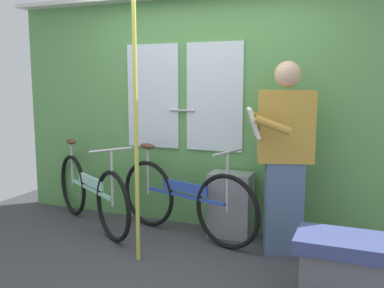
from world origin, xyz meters
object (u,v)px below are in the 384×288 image
object	(u,v)px
passenger_reading_newspaper	(284,154)
bench_seat_corner	(346,266)
trash_bin_by_wall	(231,204)
bicycle_near_door	(184,199)
handrail_pole	(136,124)
bicycle_leaning_behind	(91,192)

from	to	relation	value
passenger_reading_newspaper	bench_seat_corner	world-z (taller)	passenger_reading_newspaper
trash_bin_by_wall	bicycle_near_door	bearing A→B (deg)	-156.27
bicycle_near_door	bench_seat_corner	xyz separation A→B (m)	(1.54, -0.70, -0.14)
bicycle_near_door	passenger_reading_newspaper	world-z (taller)	passenger_reading_newspaper
trash_bin_by_wall	bench_seat_corner	world-z (taller)	trash_bin_by_wall
handrail_pole	trash_bin_by_wall	bearing A→B (deg)	56.31
trash_bin_by_wall	bicycle_leaning_behind	bearing A→B (deg)	-168.85
passenger_reading_newspaper	handrail_pole	distance (m)	1.30
bicycle_leaning_behind	handrail_pole	world-z (taller)	handrail_pole
bench_seat_corner	bicycle_leaning_behind	bearing A→B (deg)	166.80
bicycle_near_door	handrail_pole	distance (m)	1.06
bicycle_leaning_behind	trash_bin_by_wall	xyz separation A→B (m)	(1.46, 0.29, -0.05)
bicycle_leaning_behind	bench_seat_corner	size ratio (longest dim) A/B	2.14
bicycle_near_door	handrail_pole	bearing A→B (deg)	-85.49
handrail_pole	bench_seat_corner	world-z (taller)	handrail_pole
passenger_reading_newspaper	handrail_pole	size ratio (longest dim) A/B	0.72
passenger_reading_newspaper	bicycle_leaning_behind	bearing A→B (deg)	-17.28
bicycle_leaning_behind	bench_seat_corner	world-z (taller)	bicycle_leaning_behind
bicycle_near_door	bench_seat_corner	size ratio (longest dim) A/B	2.35
bicycle_near_door	bicycle_leaning_behind	world-z (taller)	bicycle_near_door
handrail_pole	bicycle_near_door	bearing A→B (deg)	77.72
bicycle_near_door	trash_bin_by_wall	bearing A→B (deg)	40.52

